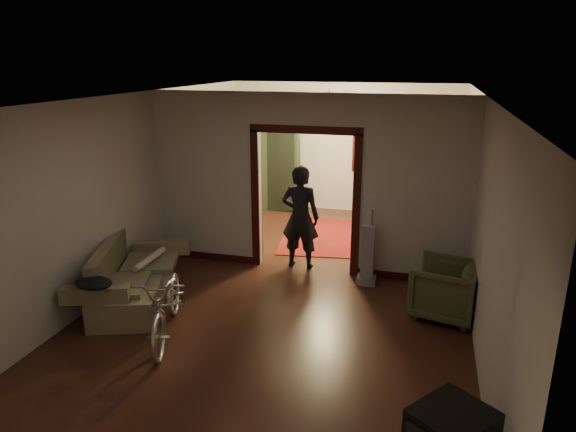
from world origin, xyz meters
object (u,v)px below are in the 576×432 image
at_px(sofa, 133,273).
at_px(desk, 388,204).
at_px(armchair, 445,289).
at_px(bicycle, 167,302).
at_px(person, 300,217).
at_px(locker, 277,165).

bearing_deg(sofa, desk, 36.27).
xyz_separation_m(sofa, armchair, (4.19, 0.71, -0.05)).
xyz_separation_m(bicycle, person, (1.03, 2.55, 0.41)).
height_order(bicycle, locker, locker).
distance_m(bicycle, desk, 5.75).
xyz_separation_m(bicycle, locker, (-0.32, 5.78, 0.56)).
bearing_deg(locker, sofa, -102.78).
bearing_deg(armchair, locker, -127.60).
bearing_deg(desk, armchair, -65.78).
xyz_separation_m(sofa, locker, (0.59, 5.07, 0.58)).
xyz_separation_m(bicycle, armchair, (3.28, 1.42, -0.07)).
height_order(person, desk, person).
bearing_deg(person, desk, -111.22).
distance_m(sofa, bicycle, 1.15).
bearing_deg(bicycle, locker, 74.62).
relative_size(bicycle, armchair, 2.03).
height_order(sofa, bicycle, bicycle).
distance_m(bicycle, armchair, 3.57).
xyz_separation_m(armchair, locker, (-3.60, 4.36, 0.63)).
bearing_deg(sofa, locker, 63.73).
bearing_deg(armchair, bicycle, -53.72).
xyz_separation_m(locker, desk, (2.52, -0.47, -0.61)).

